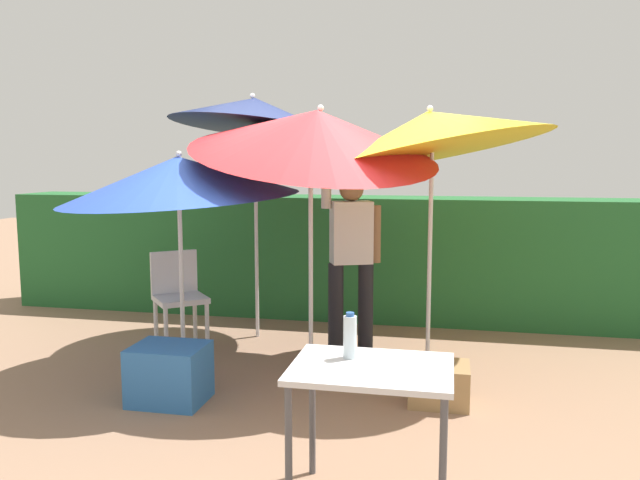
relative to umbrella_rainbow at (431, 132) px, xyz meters
name	(u,v)px	position (x,y,z in m)	size (l,w,h in m)	color
ground_plane	(312,382)	(-0.86, -0.57, -1.97)	(24.00, 24.00, 0.00)	#937056
hedge_row	(355,257)	(-0.86, 1.62, -1.30)	(8.00, 0.70, 1.34)	#23602D
umbrella_rainbow	(431,132)	(0.00, 0.00, 0.00)	(1.96, 1.93, 2.38)	silver
umbrella_orange	(316,132)	(-0.89, -0.31, -0.01)	(2.08, 2.03, 2.47)	silver
umbrella_yellow	(179,178)	(-1.96, -0.54, -0.37)	(1.93, 1.92, 1.86)	silver
umbrella_navy	(254,113)	(-1.70, 0.60, 0.22)	(1.63, 1.62, 2.48)	silver
person_vendor	(351,250)	(-0.70, 0.31, -1.04)	(0.54, 0.34, 1.88)	black
chair_plastic	(178,293)	(-2.31, 0.14, -1.46)	(0.62, 0.62, 0.89)	silver
cooler_box	(169,374)	(-1.79, -1.17, -1.76)	(0.52, 0.42, 0.42)	#2D6BB7
crate_cardboard	(439,384)	(0.13, -0.80, -1.83)	(0.43, 0.37, 0.29)	#9E7A4C
folding_table	(371,383)	(-0.19, -2.25, -1.33)	(0.80, 0.60, 0.73)	#4C4C51
bottle_water	(350,336)	(-0.32, -2.14, -1.13)	(0.07, 0.07, 0.24)	silver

